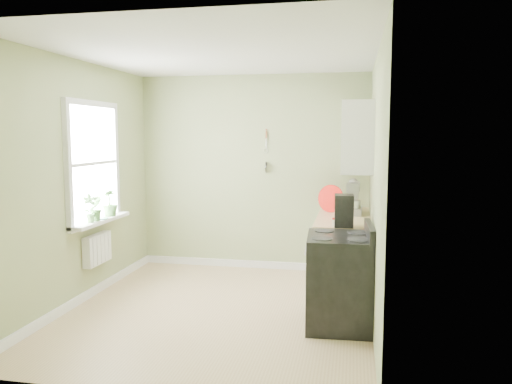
% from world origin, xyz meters
% --- Properties ---
extents(floor, '(3.20, 3.60, 0.02)m').
position_xyz_m(floor, '(0.00, 0.00, -0.01)').
color(floor, tan).
rests_on(floor, ground).
extents(ceiling, '(3.20, 3.60, 0.02)m').
position_xyz_m(ceiling, '(0.00, 0.00, 2.71)').
color(ceiling, white).
rests_on(ceiling, wall_back).
extents(wall_back, '(3.20, 0.02, 2.70)m').
position_xyz_m(wall_back, '(0.00, 1.81, 1.35)').
color(wall_back, '#9CA671').
rests_on(wall_back, floor).
extents(wall_left, '(0.02, 3.60, 2.70)m').
position_xyz_m(wall_left, '(-1.61, 0.00, 1.35)').
color(wall_left, '#9CA671').
rests_on(wall_left, floor).
extents(wall_right, '(0.02, 3.60, 2.70)m').
position_xyz_m(wall_right, '(1.61, 0.00, 1.35)').
color(wall_right, '#9CA671').
rests_on(wall_right, floor).
extents(base_cabinets, '(0.60, 1.60, 0.87)m').
position_xyz_m(base_cabinets, '(1.30, 1.00, 0.43)').
color(base_cabinets, white).
rests_on(base_cabinets, floor).
extents(countertop, '(0.64, 1.60, 0.04)m').
position_xyz_m(countertop, '(1.29, 1.00, 0.89)').
color(countertop, '#D7B883').
rests_on(countertop, base_cabinets).
extents(upper_cabinets, '(0.35, 1.40, 0.80)m').
position_xyz_m(upper_cabinets, '(1.43, 1.10, 1.85)').
color(upper_cabinets, white).
rests_on(upper_cabinets, wall_right).
extents(window, '(0.06, 1.14, 1.44)m').
position_xyz_m(window, '(-1.58, 0.30, 1.55)').
color(window, white).
rests_on(window, wall_left).
extents(window_sill, '(0.18, 1.14, 0.04)m').
position_xyz_m(window_sill, '(-1.51, 0.30, 0.88)').
color(window_sill, white).
rests_on(window_sill, wall_left).
extents(radiator, '(0.12, 0.50, 0.35)m').
position_xyz_m(radiator, '(-1.54, 0.25, 0.55)').
color(radiator, white).
rests_on(radiator, wall_left).
extents(wall_utensils, '(0.02, 0.14, 0.58)m').
position_xyz_m(wall_utensils, '(0.20, 1.78, 1.56)').
color(wall_utensils, '#D7B883').
rests_on(wall_utensils, wall_back).
extents(stove, '(0.69, 0.77, 1.03)m').
position_xyz_m(stove, '(1.28, -0.17, 0.46)').
color(stove, black).
rests_on(stove, floor).
extents(stand_mixer, '(0.23, 0.37, 0.43)m').
position_xyz_m(stand_mixer, '(1.39, 1.16, 1.09)').
color(stand_mixer, '#B2B2B7').
rests_on(stand_mixer, countertop).
extents(kettle, '(0.18, 0.10, 0.18)m').
position_xyz_m(kettle, '(1.05, 1.72, 1.00)').
color(kettle, silver).
rests_on(kettle, countertop).
extents(coffee_maker, '(0.21, 0.22, 0.34)m').
position_xyz_m(coffee_maker, '(1.30, 0.30, 1.07)').
color(coffee_maker, black).
rests_on(coffee_maker, countertop).
extents(red_tray, '(0.34, 0.19, 0.35)m').
position_xyz_m(red_tray, '(1.11, 1.27, 1.08)').
color(red_tray, red).
rests_on(red_tray, countertop).
extents(jar, '(0.08, 0.08, 0.09)m').
position_xyz_m(jar, '(1.21, 0.30, 0.95)').
color(jar, beige).
rests_on(jar, countertop).
extents(plant_a, '(0.21, 0.20, 0.33)m').
position_xyz_m(plant_a, '(-1.50, 0.05, 1.07)').
color(plant_a, '#4B7D3C').
rests_on(plant_a, window_sill).
extents(plant_b, '(0.20, 0.20, 0.29)m').
position_xyz_m(plant_b, '(-1.50, 0.18, 1.04)').
color(plant_b, '#4B7D3C').
rests_on(plant_b, window_sill).
extents(plant_c, '(0.25, 0.25, 0.33)m').
position_xyz_m(plant_c, '(-1.50, 0.52, 1.06)').
color(plant_c, '#4B7D3C').
rests_on(plant_c, window_sill).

